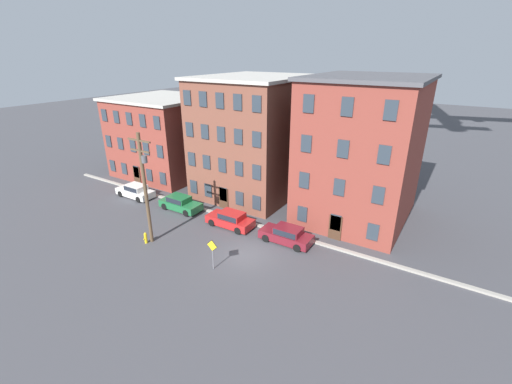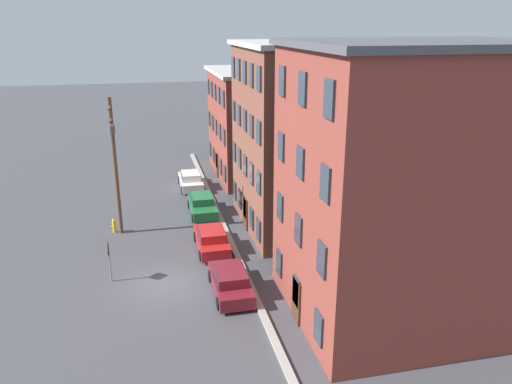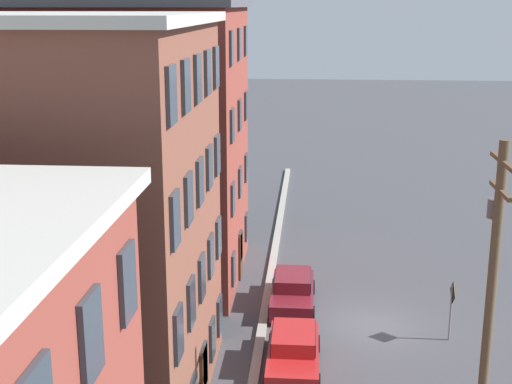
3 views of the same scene
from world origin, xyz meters
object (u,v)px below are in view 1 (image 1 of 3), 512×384
Objects in this scene: car_maroon at (287,234)px; caution_sign at (212,250)px; utility_pole at (145,184)px; car_green at (180,203)px; fire_hydrant at (146,238)px; car_white at (136,191)px; car_red at (231,219)px.

caution_sign is at bearing -114.29° from car_maroon.
car_green is at bearing 111.99° from utility_pole.
fire_hydrant is at bearing -179.40° from caution_sign.
car_green is 1.00× the size of car_maroon.
car_red is at bearing -0.11° from car_white.
fire_hydrant is at bearing -147.45° from car_maroon.
caution_sign is at bearing -3.21° from utility_pole.
car_white is at bearing 179.89° from car_red.
car_green and car_maroon have the same top height.
fire_hydrant is at bearing -117.54° from utility_pole.
car_red is (6.41, -0.22, 0.00)m from car_green.
caution_sign is (2.79, -6.03, 0.87)m from car_red.
car_red is (12.77, -0.02, 0.00)m from car_white.
car_maroon is at bearing 1.98° from car_red.
utility_pole is (-6.82, 0.38, 3.57)m from caution_sign.
caution_sign is (15.56, -6.06, 0.87)m from car_white.
caution_sign reaches higher than car_white.
car_red is 4.58× the size of fire_hydrant.
caution_sign is 2.54× the size of fire_hydrant.
car_red is at bearing -178.02° from car_maroon.
caution_sign is (9.19, -6.26, 0.87)m from car_green.
car_white is 12.77m from car_red.
caution_sign is 7.71m from utility_pole.
car_red is at bearing 114.81° from caution_sign.
utility_pole reaches higher than car_red.
utility_pole reaches higher than car_white.
car_white is 11.33m from utility_pole.
car_maroon is at bearing 0.53° from car_white.
caution_sign is 0.26× the size of utility_pole.
car_green and car_red have the same top height.
car_white is 1.00× the size of car_red.
car_white is 16.72m from caution_sign.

